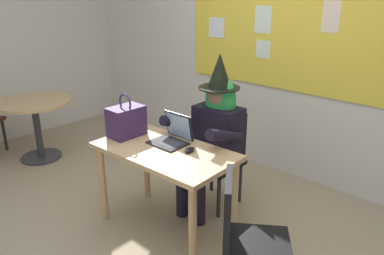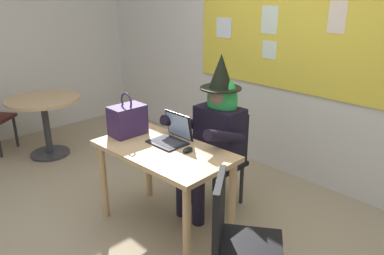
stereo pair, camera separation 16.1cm
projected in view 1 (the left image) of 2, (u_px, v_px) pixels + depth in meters
The scene contains 10 objects.
ground_plane at pixel (159, 237), 3.11m from camera, with size 24.00×24.00×0.00m, color tan.
wall_back_bulletin at pixel (285, 41), 3.85m from camera, with size 6.32×1.86×2.87m.
desk_main at pixel (165, 162), 3.01m from camera, with size 1.17×0.69×0.74m.
chair_at_desk at pixel (221, 153), 3.50m from camera, with size 0.44×0.44×0.89m.
person_costumed at pixel (214, 128), 3.31m from camera, with size 0.61×0.66×1.44m.
laptop at pixel (172, 136), 3.08m from camera, with size 0.30×0.28×0.24m.
computer_mouse at pixel (190, 150), 2.91m from camera, with size 0.06×0.10×0.03m, color black.
handbag at pixel (126, 121), 3.20m from camera, with size 0.20×0.30×0.38m.
side_table_round at pixel (36, 116), 4.38m from camera, with size 0.85×0.85×0.73m.
chair_extra_corner at pixel (245, 235), 2.31m from camera, with size 0.59×0.59×0.90m.
Camera 1 is at (1.98, -1.71, 1.94)m, focal length 34.83 mm.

